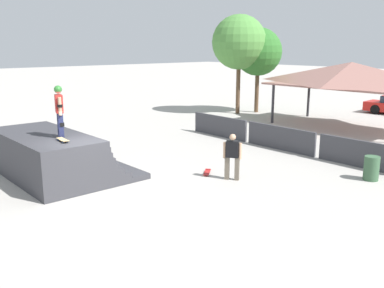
# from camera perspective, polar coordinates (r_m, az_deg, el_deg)

# --- Properties ---
(ground_plane) EXTENTS (160.00, 160.00, 0.00)m
(ground_plane) POSITION_cam_1_polar(r_m,az_deg,el_deg) (14.37, -12.44, -5.90)
(ground_plane) COLOR #ADA8A0
(quarter_pipe_ramp) EXTENTS (5.03, 3.84, 1.58)m
(quarter_pipe_ramp) POSITION_cam_1_polar(r_m,az_deg,el_deg) (15.97, -18.05, -1.65)
(quarter_pipe_ramp) COLOR #38383D
(quarter_pipe_ramp) RESTS_ON ground
(skater_on_deck) EXTENTS (0.74, 0.39, 1.73)m
(skater_on_deck) POSITION_cam_1_polar(r_m,az_deg,el_deg) (14.82, -17.28, 4.64)
(skater_on_deck) COLOR #1E2347
(skater_on_deck) RESTS_ON quarter_pipe_ramp
(skateboard_on_deck) EXTENTS (0.77, 0.29, 0.09)m
(skateboard_on_deck) POSITION_cam_1_polar(r_m,az_deg,el_deg) (14.27, -16.83, 0.54)
(skateboard_on_deck) COLOR blue
(skateboard_on_deck) RESTS_ON quarter_pipe_ramp
(bystander_walking) EXTENTS (0.60, 0.44, 1.63)m
(bystander_walking) POSITION_cam_1_polar(r_m,az_deg,el_deg) (14.83, 5.40, -1.40)
(bystander_walking) COLOR #6B6051
(bystander_walking) RESTS_ON ground
(skateboard_on_ground) EXTENTS (0.64, 0.71, 0.09)m
(skateboard_on_ground) POSITION_cam_1_polar(r_m,az_deg,el_deg) (15.69, 2.03, -3.76)
(skateboard_on_ground) COLOR silver
(skateboard_on_ground) RESTS_ON ground
(barrier_fence) EXTENTS (11.37, 0.12, 1.05)m
(barrier_fence) POSITION_cam_1_polar(r_m,az_deg,el_deg) (19.57, 11.68, 0.77)
(barrier_fence) COLOR #3D3D42
(barrier_fence) RESTS_ON ground
(pavilion_shelter) EXTENTS (9.08, 4.36, 3.70)m
(pavilion_shelter) POSITION_cam_1_polar(r_m,az_deg,el_deg) (25.52, 20.42, 8.63)
(pavilion_shelter) COLOR #2D2D33
(pavilion_shelter) RESTS_ON ground
(tree_beside_pavilion) EXTENTS (3.26, 3.26, 5.79)m
(tree_beside_pavilion) POSITION_cam_1_polar(r_m,az_deg,el_deg) (30.18, 8.81, 12.03)
(tree_beside_pavilion) COLOR brown
(tree_beside_pavilion) RESTS_ON ground
(tree_far_back) EXTENTS (3.63, 3.63, 6.62)m
(tree_far_back) POSITION_cam_1_polar(r_m,az_deg,el_deg) (29.44, 6.31, 13.32)
(tree_far_back) COLOR brown
(tree_far_back) RESTS_ON ground
(trash_bin) EXTENTS (0.52, 0.52, 0.85)m
(trash_bin) POSITION_cam_1_polar(r_m,az_deg,el_deg) (16.10, 22.81, -3.00)
(trash_bin) COLOR #385B3D
(trash_bin) RESTS_ON ground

